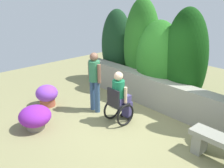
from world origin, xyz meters
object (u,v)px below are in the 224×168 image
(flower_pot_purple_near, at_px, (47,95))
(flower_pot_terracotta_by_wall, at_px, (35,117))
(person_in_wheelchair, at_px, (120,99))
(person_standing_companion, at_px, (94,78))

(flower_pot_purple_near, height_order, flower_pot_terracotta_by_wall, flower_pot_purple_near)
(person_in_wheelchair, relative_size, flower_pot_purple_near, 2.14)
(person_standing_companion, distance_m, flower_pot_terracotta_by_wall, 1.78)
(flower_pot_purple_near, relative_size, flower_pot_terracotta_by_wall, 0.82)
(flower_pot_purple_near, bearing_deg, person_standing_companion, 34.87)
(flower_pot_purple_near, xyz_separation_m, flower_pot_terracotta_by_wall, (0.98, -0.84, -0.02))
(person_in_wheelchair, bearing_deg, flower_pot_purple_near, -158.28)
(person_in_wheelchair, height_order, flower_pot_terracotta_by_wall, person_in_wheelchair)
(person_in_wheelchair, height_order, person_standing_companion, person_standing_companion)
(person_in_wheelchair, xyz_separation_m, flower_pot_terracotta_by_wall, (-1.08, -1.73, -0.32))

